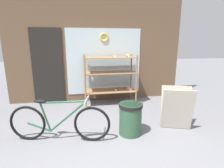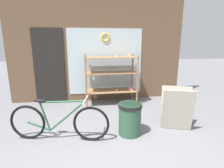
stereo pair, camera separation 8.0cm
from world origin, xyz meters
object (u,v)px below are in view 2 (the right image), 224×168
object	(u,v)px
bicycle	(59,122)
trash_bin	(130,118)
sandwich_board	(177,109)
display_case	(112,75)

from	to	relation	value
bicycle	trash_bin	size ratio (longest dim) A/B	2.90
sandwich_board	display_case	bearing A→B (deg)	140.17
trash_bin	sandwich_board	bearing A→B (deg)	3.15
sandwich_board	trash_bin	size ratio (longest dim) A/B	1.40
display_case	sandwich_board	xyz separation A→B (m)	(1.04, -1.74, -0.39)
display_case	trash_bin	world-z (taller)	display_case
sandwich_board	bicycle	bearing A→B (deg)	-159.03
display_case	sandwich_board	world-z (taller)	display_case
display_case	sandwich_board	distance (m)	2.07
display_case	bicycle	xyz separation A→B (m)	(-1.22, -1.81, -0.47)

